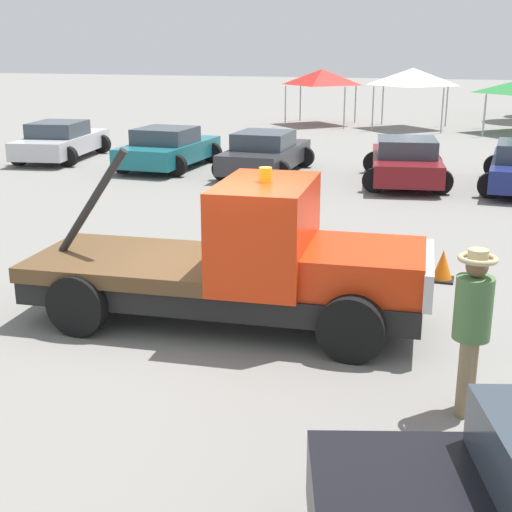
{
  "coord_description": "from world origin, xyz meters",
  "views": [
    {
      "loc": [
        3.46,
        -9.18,
        3.92
      ],
      "look_at": [
        0.5,
        0.0,
        1.05
      ],
      "focal_mm": 50.0,
      "sensor_mm": 36.0,
      "label": 1
    }
  ],
  "objects_px": {
    "parked_car_maroon": "(406,161)",
    "person_near_truck": "(472,319)",
    "parked_car_teal": "(168,148)",
    "traffic_cone": "(443,266)",
    "tow_truck": "(246,264)",
    "parked_car_charcoal": "(265,153)",
    "canopy_tent_red": "(322,77)",
    "parked_car_silver": "(61,141)",
    "canopy_tent_white": "(413,77)"
  },
  "relations": [
    {
      "from": "parked_car_charcoal",
      "to": "canopy_tent_white",
      "type": "distance_m",
      "value": 14.65
    },
    {
      "from": "tow_truck",
      "to": "parked_car_maroon",
      "type": "bearing_deg",
      "value": 80.92
    },
    {
      "from": "tow_truck",
      "to": "parked_car_teal",
      "type": "xyz_separation_m",
      "value": [
        -6.82,
        12.19,
        -0.26
      ]
    },
    {
      "from": "canopy_tent_white",
      "to": "canopy_tent_red",
      "type": "bearing_deg",
      "value": 173.93
    },
    {
      "from": "person_near_truck",
      "to": "parked_car_maroon",
      "type": "bearing_deg",
      "value": 109.74
    },
    {
      "from": "canopy_tent_white",
      "to": "parked_car_teal",
      "type": "bearing_deg",
      "value": -114.03
    },
    {
      "from": "parked_car_charcoal",
      "to": "person_near_truck",
      "type": "bearing_deg",
      "value": -154.99
    },
    {
      "from": "parked_car_maroon",
      "to": "person_near_truck",
      "type": "bearing_deg",
      "value": -179.9
    },
    {
      "from": "parked_car_teal",
      "to": "canopy_tent_red",
      "type": "bearing_deg",
      "value": -6.21
    },
    {
      "from": "canopy_tent_white",
      "to": "parked_car_maroon",
      "type": "bearing_deg",
      "value": -84.4
    },
    {
      "from": "tow_truck",
      "to": "parked_car_silver",
      "type": "bearing_deg",
      "value": 126.7
    },
    {
      "from": "tow_truck",
      "to": "parked_car_silver",
      "type": "distance_m",
      "value": 16.99
    },
    {
      "from": "parked_car_charcoal",
      "to": "traffic_cone",
      "type": "height_order",
      "value": "parked_car_charcoal"
    },
    {
      "from": "tow_truck",
      "to": "person_near_truck",
      "type": "bearing_deg",
      "value": -33.61
    },
    {
      "from": "parked_car_teal",
      "to": "person_near_truck",
      "type": "bearing_deg",
      "value": -143.69
    },
    {
      "from": "canopy_tent_white",
      "to": "traffic_cone",
      "type": "bearing_deg",
      "value": -82.48
    },
    {
      "from": "parked_car_teal",
      "to": "parked_car_charcoal",
      "type": "distance_m",
      "value": 3.36
    },
    {
      "from": "tow_truck",
      "to": "parked_car_charcoal",
      "type": "distance_m",
      "value": 12.6
    },
    {
      "from": "parked_car_teal",
      "to": "traffic_cone",
      "type": "height_order",
      "value": "parked_car_teal"
    },
    {
      "from": "traffic_cone",
      "to": "parked_car_maroon",
      "type": "bearing_deg",
      "value": 100.6
    },
    {
      "from": "parked_car_silver",
      "to": "parked_car_teal",
      "type": "height_order",
      "value": "same"
    },
    {
      "from": "person_near_truck",
      "to": "canopy_tent_red",
      "type": "height_order",
      "value": "canopy_tent_red"
    },
    {
      "from": "canopy_tent_red",
      "to": "parked_car_maroon",
      "type": "bearing_deg",
      "value": -68.35
    },
    {
      "from": "parked_car_silver",
      "to": "canopy_tent_red",
      "type": "relative_size",
      "value": 1.63
    },
    {
      "from": "canopy_tent_red",
      "to": "person_near_truck",
      "type": "bearing_deg",
      "value": -74.03
    },
    {
      "from": "parked_car_maroon",
      "to": "parked_car_silver",
      "type": "bearing_deg",
      "value": 76.53
    },
    {
      "from": "person_near_truck",
      "to": "parked_car_silver",
      "type": "distance_m",
      "value": 20.4
    },
    {
      "from": "canopy_tent_red",
      "to": "traffic_cone",
      "type": "distance_m",
      "value": 25.2
    },
    {
      "from": "person_near_truck",
      "to": "canopy_tent_white",
      "type": "xyz_separation_m",
      "value": [
        -3.65,
        28.08,
        1.34
      ]
    },
    {
      "from": "tow_truck",
      "to": "parked_car_maroon",
      "type": "height_order",
      "value": "tow_truck"
    },
    {
      "from": "parked_car_teal",
      "to": "canopy_tent_red",
      "type": "distance_m",
      "value": 14.85
    },
    {
      "from": "parked_car_silver",
      "to": "canopy_tent_white",
      "type": "height_order",
      "value": "canopy_tent_white"
    },
    {
      "from": "parked_car_teal",
      "to": "parked_car_charcoal",
      "type": "relative_size",
      "value": 0.96
    },
    {
      "from": "parked_car_charcoal",
      "to": "canopy_tent_red",
      "type": "xyz_separation_m",
      "value": [
        -1.57,
        14.72,
        1.71
      ]
    },
    {
      "from": "parked_car_silver",
      "to": "parked_car_charcoal",
      "type": "bearing_deg",
      "value": -104.06
    },
    {
      "from": "tow_truck",
      "to": "canopy_tent_red",
      "type": "xyz_separation_m",
      "value": [
        -5.03,
        26.83,
        1.45
      ]
    },
    {
      "from": "parked_car_teal",
      "to": "parked_car_maroon",
      "type": "distance_m",
      "value": 7.74
    },
    {
      "from": "parked_car_maroon",
      "to": "canopy_tent_red",
      "type": "bearing_deg",
      "value": 12.45
    },
    {
      "from": "parked_car_silver",
      "to": "person_near_truck",
      "type": "bearing_deg",
      "value": -144.59
    },
    {
      "from": "parked_car_silver",
      "to": "traffic_cone",
      "type": "relative_size",
      "value": 8.95
    },
    {
      "from": "canopy_tent_red",
      "to": "canopy_tent_white",
      "type": "height_order",
      "value": "canopy_tent_white"
    },
    {
      "from": "parked_car_charcoal",
      "to": "parked_car_silver",
      "type": "bearing_deg",
      "value": 84.83
    },
    {
      "from": "parked_car_charcoal",
      "to": "canopy_tent_white",
      "type": "relative_size",
      "value": 1.4
    },
    {
      "from": "traffic_cone",
      "to": "tow_truck",
      "type": "bearing_deg",
      "value": -131.68
    },
    {
      "from": "parked_car_silver",
      "to": "parked_car_charcoal",
      "type": "distance_m",
      "value": 7.79
    },
    {
      "from": "person_near_truck",
      "to": "canopy_tent_red",
      "type": "distance_m",
      "value": 29.74
    },
    {
      "from": "canopy_tent_red",
      "to": "parked_car_silver",
      "type": "bearing_deg",
      "value": -113.74
    },
    {
      "from": "tow_truck",
      "to": "person_near_truck",
      "type": "distance_m",
      "value": 3.59
    },
    {
      "from": "person_near_truck",
      "to": "traffic_cone",
      "type": "xyz_separation_m",
      "value": [
        -0.55,
        4.64,
        -0.85
      ]
    },
    {
      "from": "canopy_tent_white",
      "to": "traffic_cone",
      "type": "height_order",
      "value": "canopy_tent_white"
    }
  ]
}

